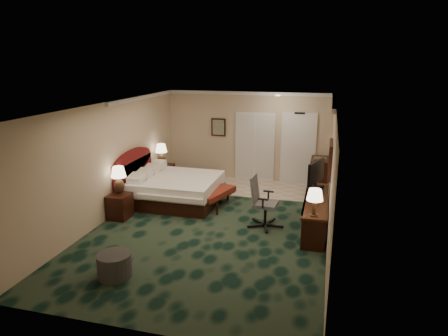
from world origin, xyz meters
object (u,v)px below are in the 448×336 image
(desk_chair, at_px, (266,202))
(minibar, at_px, (319,174))
(nightstand_near, at_px, (120,206))
(desk, at_px, (315,214))
(ottoman, at_px, (114,265))
(bed, at_px, (177,190))
(lamp_far, at_px, (161,155))
(tv, at_px, (316,175))
(bed_bench, at_px, (216,199))
(nightstand_far, at_px, (164,175))
(lamp_near, at_px, (119,180))

(desk_chair, bearing_deg, minibar, 74.01)
(nightstand_near, xyz_separation_m, desk, (4.47, 0.57, 0.05))
(ottoman, distance_m, desk_chair, 3.55)
(ottoman, bearing_deg, bed, 94.79)
(lamp_far, height_order, desk_chair, lamp_far)
(lamp_far, xyz_separation_m, tv, (4.43, -1.24, 0.07))
(nightstand_near, height_order, minibar, minibar)
(ottoman, bearing_deg, bed_bench, 78.09)
(bed, bearing_deg, ottoman, -85.21)
(nightstand_far, xyz_separation_m, minibar, (4.44, 0.76, 0.15))
(lamp_near, height_order, bed_bench, lamp_near)
(nightstand_near, relative_size, tv, 0.67)
(tv, distance_m, desk_chair, 1.44)
(ottoman, height_order, desk, desk)
(lamp_far, bearing_deg, ottoman, -76.00)
(lamp_near, bearing_deg, desk, 6.52)
(nightstand_far, distance_m, ottoman, 5.13)
(bed, relative_size, bed_bench, 1.69)
(bed_bench, xyz_separation_m, ottoman, (-0.78, -3.69, -0.00))
(nightstand_far, bearing_deg, bed_bench, -33.04)
(nightstand_far, xyz_separation_m, desk, (4.45, -2.01, 0.03))
(nightstand_near, xyz_separation_m, minibar, (4.46, 3.33, 0.17))
(lamp_far, relative_size, minibar, 0.69)
(tv, bearing_deg, nightstand_far, -176.83)
(desk, bearing_deg, tv, 94.40)
(nightstand_near, relative_size, nightstand_far, 0.92)
(desk_chair, relative_size, minibar, 1.26)
(lamp_far, xyz_separation_m, desk, (4.48, -1.97, -0.61))
(lamp_near, relative_size, lamp_far, 1.04)
(tv, bearing_deg, lamp_far, -176.18)
(ottoman, bearing_deg, tv, 49.14)
(nightstand_near, relative_size, desk, 0.25)
(lamp_near, xyz_separation_m, desk_chair, (3.40, 0.32, -0.33))
(nightstand_far, height_order, ottoman, nightstand_far)
(nightstand_far, height_order, desk_chair, desk_chair)
(bed, xyz_separation_m, minibar, (3.55, 1.95, 0.13))
(nightstand_far, distance_m, minibar, 4.50)
(ottoman, bearing_deg, lamp_near, 116.49)
(lamp_near, xyz_separation_m, bed_bench, (2.01, 1.24, -0.70))
(bed_bench, xyz_separation_m, minibar, (2.46, 2.04, 0.25))
(bed_bench, bearing_deg, nightstand_far, 164.49)
(bed, xyz_separation_m, lamp_far, (-0.91, 1.15, 0.61))
(ottoman, bearing_deg, desk, 42.41)
(bed_bench, bearing_deg, desk_chair, -15.74)
(ottoman, relative_size, tv, 0.67)
(tv, xyz_separation_m, minibar, (0.04, 2.04, -0.56))
(lamp_near, distance_m, minibar, 5.55)
(lamp_far, distance_m, minibar, 4.56)
(ottoman, xyz_separation_m, minibar, (3.24, 5.74, 0.25))
(bed, bearing_deg, lamp_far, 128.46)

